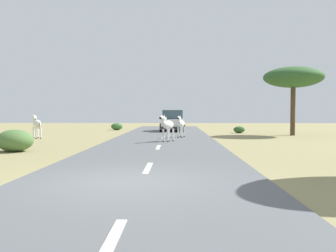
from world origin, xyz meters
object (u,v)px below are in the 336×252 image
at_px(zebra_2, 181,124).
at_px(tree_1, 293,78).
at_px(zebra_1, 37,124).
at_px(bush_2, 117,126).
at_px(car_0, 173,121).
at_px(bush_0, 15,141).
at_px(rock_0, 3,141).
at_px(zebra_0, 168,125).
at_px(bush_1, 239,130).

xyz_separation_m(zebra_2, tree_1, (7.83, 2.82, 3.13)).
distance_m(zebra_1, zebra_2, 8.98).
bearing_deg(bush_2, car_0, -26.28).
distance_m(tree_1, bush_0, 18.60).
distance_m(car_0, rock_0, 14.94).
distance_m(zebra_0, zebra_2, 3.29).
bearing_deg(zebra_0, bush_1, -95.73).
relative_size(car_0, rock_0, 8.10).
distance_m(zebra_1, tree_1, 17.38).
height_order(zebra_1, bush_2, zebra_1).
xyz_separation_m(bush_0, bush_1, (11.59, 13.46, -0.20)).
relative_size(zebra_0, rock_0, 2.74).
relative_size(zebra_2, car_0, 0.33).
height_order(bush_1, rock_0, bush_1).
height_order(zebra_2, rock_0, zebra_2).
bearing_deg(zebra_1, zebra_2, -32.88).
bearing_deg(bush_0, tree_1, 35.73).
xyz_separation_m(zebra_0, bush_2, (-4.92, 13.36, -0.61)).
distance_m(bush_2, rock_0, 15.23).
relative_size(zebra_0, bush_2, 1.40).
distance_m(zebra_2, bush_0, 10.51).
height_order(bush_0, bush_2, bush_0).
xyz_separation_m(zebra_0, rock_0, (-8.20, -1.51, -0.74)).
relative_size(bush_0, bush_1, 1.75).
bearing_deg(bush_0, bush_1, 49.28).
bearing_deg(zebra_2, bush_2, -46.74).
xyz_separation_m(zebra_1, bush_2, (3.29, 10.48, -0.58)).
bearing_deg(tree_1, zebra_2, -160.16).
relative_size(bush_2, rock_0, 1.95).
distance_m(zebra_1, bush_0, 7.79).
relative_size(car_0, bush_2, 4.16).
bearing_deg(zebra_1, bush_2, 37.68).
bearing_deg(bush_0, zebra_0, 36.68).
xyz_separation_m(zebra_0, bush_0, (-6.23, -4.64, -0.47)).
bearing_deg(bush_0, zebra_1, 104.77).
height_order(tree_1, bush_2, tree_1).
xyz_separation_m(bush_1, bush_2, (-10.28, 4.54, 0.05)).
bearing_deg(bush_1, zebra_0, -121.28).
height_order(zebra_0, bush_1, zebra_0).
distance_m(zebra_2, rock_0, 10.15).
height_order(zebra_0, bush_2, zebra_0).
distance_m(tree_1, bush_2, 15.82).
distance_m(bush_1, bush_2, 11.24).
bearing_deg(bush_0, bush_2, 85.85).
height_order(car_0, bush_2, car_0).
relative_size(zebra_2, bush_2, 1.39).
bearing_deg(rock_0, bush_0, -57.75).
xyz_separation_m(zebra_1, zebra_2, (8.98, 0.32, -0.01)).
relative_size(tree_1, bush_0, 3.13).
relative_size(tree_1, bush_2, 4.56).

